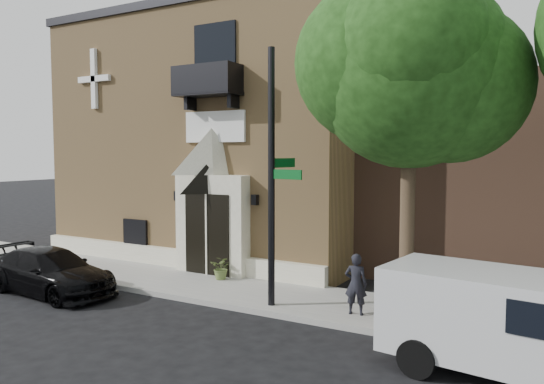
% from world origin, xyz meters
% --- Properties ---
extents(ground, '(120.00, 120.00, 0.00)m').
position_xyz_m(ground, '(0.00, 0.00, 0.00)').
color(ground, black).
rests_on(ground, ground).
extents(sidewalk, '(42.00, 3.00, 0.15)m').
position_xyz_m(sidewalk, '(1.00, 1.50, 0.07)').
color(sidewalk, gray).
rests_on(sidewalk, ground).
extents(church, '(12.20, 11.01, 9.30)m').
position_xyz_m(church, '(-2.99, 7.95, 4.63)').
color(church, tan).
rests_on(church, ground).
extents(street_tree_left, '(4.97, 4.38, 7.77)m').
position_xyz_m(street_tree_left, '(6.03, 0.35, 5.87)').
color(street_tree_left, '#38281C').
rests_on(street_tree_left, sidewalk).
extents(black_sedan, '(4.55, 2.06, 1.29)m').
position_xyz_m(black_sedan, '(-3.86, -1.22, 0.65)').
color(black_sedan, black).
rests_on(black_sedan, ground).
extents(cargo_van, '(4.91, 2.48, 1.92)m').
position_xyz_m(cargo_van, '(8.59, -1.03, 1.07)').
color(cargo_van, silver).
rests_on(cargo_van, ground).
extents(street_sign, '(1.03, 1.13, 6.54)m').
position_xyz_m(street_sign, '(2.52, 0.54, 3.44)').
color(street_sign, black).
rests_on(street_sign, sidewalk).
extents(fire_hydrant, '(0.42, 0.33, 0.73)m').
position_xyz_m(fire_hydrant, '(5.84, 0.35, 0.51)').
color(fire_hydrant, maroon).
rests_on(fire_hydrant, sidewalk).
extents(dumpster, '(2.08, 1.54, 1.21)m').
position_xyz_m(dumpster, '(7.18, 0.79, 0.76)').
color(dumpster, '#0E361B').
rests_on(dumpster, sidewalk).
extents(planter, '(0.75, 0.69, 0.72)m').
position_xyz_m(planter, '(-0.21, 2.14, 0.51)').
color(planter, '#5D7037').
rests_on(planter, sidewalk).
extents(pedestrian_near, '(0.60, 0.45, 1.49)m').
position_xyz_m(pedestrian_near, '(4.67, 0.86, 0.90)').
color(pedestrian_near, black).
rests_on(pedestrian_near, sidewalk).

